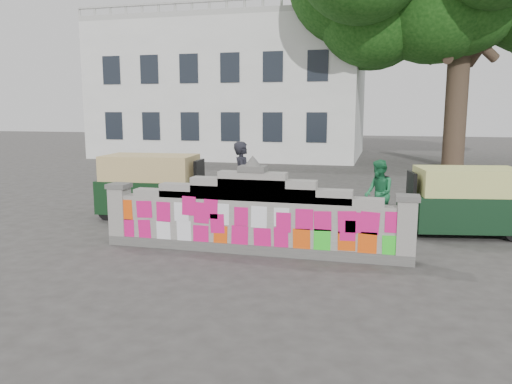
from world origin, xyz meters
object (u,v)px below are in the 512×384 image
pedestrian (379,193)px  cyclist_bike (243,204)px  rickshaw_left (154,185)px  rickshaw_right (463,200)px  cyclist_rider (243,189)px

pedestrian → cyclist_bike: bearing=-98.0°
rickshaw_left → rickshaw_right: bearing=-4.7°
cyclist_bike → pedestrian: 3.44m
cyclist_rider → rickshaw_right: 5.28m
cyclist_bike → cyclist_rider: (0.00, 0.00, 0.39)m
cyclist_rider → rickshaw_left: cyclist_rider is taller
cyclist_bike → pedestrian: size_ratio=1.26×
cyclist_bike → rickshaw_left: (-2.63, 0.35, 0.33)m
cyclist_rider → rickshaw_right: bearing=-100.1°
cyclist_bike → pedestrian: bearing=-90.6°
rickshaw_left → rickshaw_right: size_ratio=1.06×
rickshaw_left → cyclist_rider: bearing=-12.2°
cyclist_rider → pedestrian: bearing=-90.6°
rickshaw_right → rickshaw_left: bearing=-10.3°
cyclist_bike → rickshaw_left: rickshaw_left is taller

